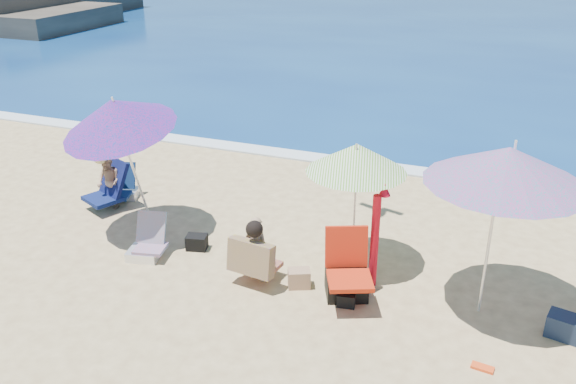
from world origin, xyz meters
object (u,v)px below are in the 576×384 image
(camp_chair_left, at_px, (347,277))
(umbrella_striped, at_px, (357,158))
(chair_rainbow, at_px, (147,246))
(person_left, at_px, (108,182))
(chair_navy, at_px, (123,189))
(person_center, at_px, (255,252))
(umbrella_blue, at_px, (116,115))
(furled_umbrella, at_px, (376,231))
(umbrella_turquoise, at_px, (507,166))

(camp_chair_left, bearing_deg, umbrella_striped, 100.81)
(chair_rainbow, relative_size, person_left, 0.61)
(chair_navy, distance_m, person_center, 3.71)
(umbrella_blue, bearing_deg, chair_rainbow, -37.89)
(chair_navy, bearing_deg, camp_chair_left, -18.98)
(furled_umbrella, xyz_separation_m, person_left, (-4.77, 0.74, -0.32))
(umbrella_turquoise, distance_m, camp_chair_left, 2.41)
(chair_navy, bearing_deg, person_center, -26.82)
(umbrella_blue, distance_m, chair_rainbow, 1.96)
(furled_umbrella, bearing_deg, chair_rainbow, -172.19)
(person_left, bearing_deg, furled_umbrella, -8.85)
(chair_navy, xyz_separation_m, chair_rainbow, (1.55, -1.61, 0.00))
(umbrella_blue, relative_size, person_center, 2.47)
(umbrella_blue, xyz_separation_m, chair_navy, (-0.84, 1.06, -1.75))
(umbrella_turquoise, distance_m, umbrella_striped, 1.96)
(furled_umbrella, relative_size, person_center, 1.54)
(umbrella_turquoise, bearing_deg, furled_umbrella, -178.90)
(camp_chair_left, relative_size, person_left, 0.91)
(furled_umbrella, height_order, camp_chair_left, furled_umbrella)
(umbrella_striped, height_order, furled_umbrella, umbrella_striped)
(umbrella_blue, distance_m, camp_chair_left, 4.07)
(furled_umbrella, xyz_separation_m, person_center, (-1.51, -0.51, -0.34))
(umbrella_turquoise, relative_size, person_left, 2.38)
(chair_navy, bearing_deg, umbrella_turquoise, -10.24)
(umbrella_striped, xyz_separation_m, furled_umbrella, (0.43, -0.46, -0.80))
(umbrella_striped, distance_m, person_left, 4.50)
(person_left, bearing_deg, person_center, -20.97)
(umbrella_striped, bearing_deg, person_left, 176.21)
(person_center, xyz_separation_m, person_left, (-3.26, 1.25, 0.02))
(chair_rainbow, xyz_separation_m, person_center, (1.75, -0.06, 0.29))
(umbrella_striped, distance_m, umbrella_blue, 3.57)
(umbrella_striped, height_order, camp_chair_left, umbrella_striped)
(camp_chair_left, distance_m, person_center, 1.26)
(umbrella_turquoise, bearing_deg, umbrella_striped, 167.20)
(camp_chair_left, xyz_separation_m, person_center, (-1.25, -0.10, 0.17))
(umbrella_blue, relative_size, chair_rainbow, 3.65)
(chair_rainbow, distance_m, camp_chair_left, 3.00)
(umbrella_turquoise, relative_size, chair_rainbow, 3.91)
(furled_umbrella, relative_size, camp_chair_left, 1.53)
(umbrella_striped, bearing_deg, person_center, -138.35)
(umbrella_turquoise, height_order, camp_chair_left, umbrella_turquoise)
(umbrella_turquoise, distance_m, person_center, 3.35)
(chair_navy, relative_size, camp_chair_left, 0.83)
(camp_chair_left, bearing_deg, person_left, 165.74)
(umbrella_blue, height_order, camp_chair_left, umbrella_blue)
(umbrella_striped, relative_size, chair_rainbow, 2.86)
(chair_rainbow, height_order, camp_chair_left, camp_chair_left)
(chair_rainbow, relative_size, person_center, 0.68)
(umbrella_blue, xyz_separation_m, furled_umbrella, (3.96, -0.10, -1.11))
(umbrella_striped, xyz_separation_m, chair_navy, (-4.38, 0.70, -1.44))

